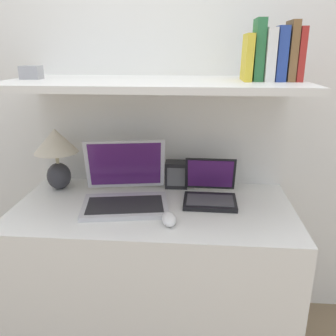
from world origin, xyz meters
TOP-DOWN VIEW (x-y plane):
  - wall_back at (0.00, 0.70)m, footprint 6.00×0.05m
  - desk at (0.00, 0.32)m, footprint 1.25×0.64m
  - back_riser at (0.00, 0.66)m, footprint 1.25×0.04m
  - shelf at (0.00, 0.39)m, footprint 1.25×0.57m
  - table_lamp at (-0.50, 0.49)m, footprint 0.21×0.21m
  - laptop_large at (-0.13, 0.34)m, footprint 0.43×0.41m
  - laptop_small at (0.26, 0.40)m, footprint 0.24×0.25m
  - computer_mouse at (0.08, 0.15)m, footprint 0.08×0.12m
  - router_box at (0.09, 0.56)m, footprint 0.11×0.08m
  - book_red at (0.58, 0.39)m, footprint 0.03×0.14m
  - book_brown at (0.55, 0.39)m, footprint 0.03×0.13m
  - book_blue at (0.51, 0.39)m, footprint 0.04×0.14m
  - book_white at (0.47, 0.39)m, footprint 0.04×0.16m
  - book_green at (0.42, 0.39)m, footprint 0.04×0.13m
  - book_yellow at (0.38, 0.39)m, footprint 0.03×0.17m
  - shelf_gadget at (-0.53, 0.39)m, footprint 0.08×0.07m

SIDE VIEW (x-z plane):
  - desk at x=0.00m, z-range 0.00..0.76m
  - back_riser at x=0.00m, z-range 0.00..1.29m
  - computer_mouse at x=0.08m, z-range 0.76..0.81m
  - laptop_small at x=0.26m, z-range 0.71..0.90m
  - laptop_large at x=-0.13m, z-range 0.68..0.96m
  - router_box at x=0.09m, z-range 0.76..0.90m
  - table_lamp at x=-0.50m, z-range 0.81..1.12m
  - wall_back at x=0.00m, z-range 0.00..2.40m
  - shelf at x=0.00m, z-range 1.29..1.31m
  - shelf_gadget at x=-0.53m, z-range 1.31..1.37m
  - book_yellow at x=0.38m, z-range 1.31..1.50m
  - book_white at x=0.47m, z-range 1.31..1.52m
  - book_red at x=0.58m, z-range 1.31..1.52m
  - book_blue at x=0.51m, z-range 1.31..1.52m
  - book_brown at x=0.55m, z-range 1.31..1.54m
  - book_green at x=0.42m, z-range 1.31..1.55m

